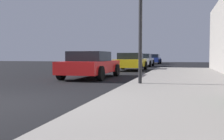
# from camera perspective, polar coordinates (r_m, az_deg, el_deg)

# --- Properties ---
(ground_plane) EXTENTS (80.00, 80.00, 0.00)m
(ground_plane) POSITION_cam_1_polar(r_m,az_deg,el_deg) (6.23, -22.76, -6.99)
(ground_plane) COLOR black
(sidewalk) EXTENTS (4.00, 32.00, 0.15)m
(sidewalk) POSITION_cam_1_polar(r_m,az_deg,el_deg) (4.95, 17.54, -8.60)
(sidewalk) COLOR gray
(sidewalk) RESTS_ON ground_plane
(car_red) EXTENTS (2.04, 4.34, 1.27)m
(car_red) POSITION_cam_1_polar(r_m,az_deg,el_deg) (12.42, -4.71, 1.21)
(car_red) COLOR red
(car_red) RESTS_ON ground_plane
(car_yellow) EXTENTS (2.00, 4.06, 1.27)m
(car_yellow) POSITION_cam_1_polar(r_m,az_deg,el_deg) (18.78, 4.18, 1.87)
(car_yellow) COLOR yellow
(car_yellow) RESTS_ON ground_plane
(car_white) EXTENTS (2.01, 4.56, 1.27)m
(car_white) POSITION_cam_1_polar(r_m,az_deg,el_deg) (25.96, 6.76, 2.22)
(car_white) COLOR white
(car_white) RESTS_ON ground_plane
(car_blue) EXTENTS (2.03, 4.54, 1.27)m
(car_blue) POSITION_cam_1_polar(r_m,az_deg,el_deg) (34.01, 8.97, 2.42)
(car_blue) COLOR #233899
(car_blue) RESTS_ON ground_plane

